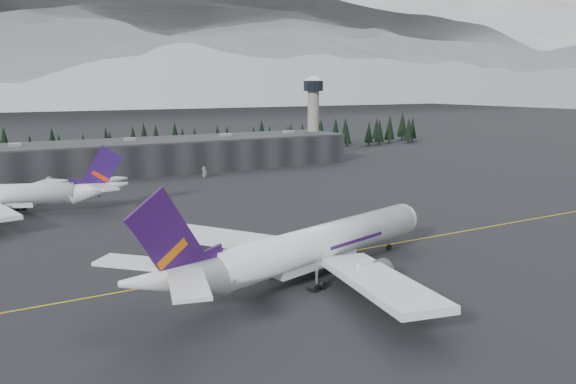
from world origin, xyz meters
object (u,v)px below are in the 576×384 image
control_tower (313,108)px  jet_main (302,249)px  terminal (156,156)px  gse_vehicle_b (205,175)px  jet_parked (10,195)px  gse_vehicle_a (49,189)px

control_tower → jet_main: 167.82m
control_tower → terminal: bearing=-177.7°
gse_vehicle_b → jet_parked: bearing=-70.9°
jet_main → gse_vehicle_b: jet_main is taller
terminal → gse_vehicle_a: (-42.69, -24.06, -5.64)m
terminal → jet_parked: 77.93m
jet_main → gse_vehicle_b: bearing=61.4°
gse_vehicle_b → control_tower: bearing=106.5°
jet_main → gse_vehicle_b: 116.99m
control_tower → gse_vehicle_b: size_ratio=9.41×
gse_vehicle_b → jet_main: bearing=-19.0°
control_tower → gse_vehicle_a: (-117.69, -27.06, -22.75)m
jet_main → gse_vehicle_a: jet_main is taller
control_tower → gse_vehicle_b: bearing=-157.6°
gse_vehicle_b → gse_vehicle_a: bearing=-95.1°
terminal → gse_vehicle_b: 26.42m
control_tower → gse_vehicle_b: control_tower is taller
jet_parked → gse_vehicle_b: size_ratio=14.70×
control_tower → gse_vehicle_a: control_tower is taller
jet_parked → control_tower: bearing=-136.5°
gse_vehicle_b → terminal: bearing=-160.6°
jet_main → jet_parked: bearing=100.4°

